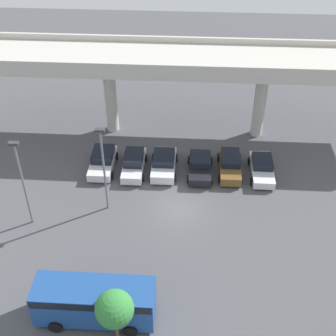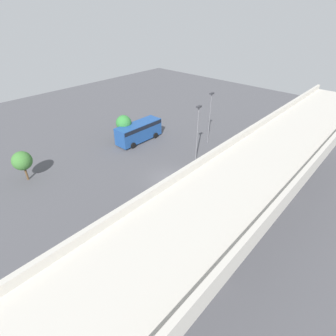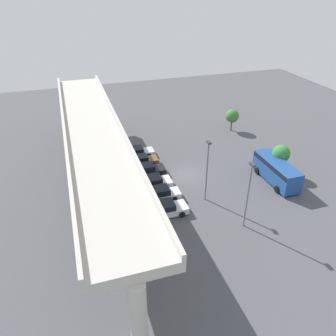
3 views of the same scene
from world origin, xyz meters
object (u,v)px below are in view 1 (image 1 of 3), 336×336
Objects in this scene: parked_car_1 at (134,163)px; parked_car_4 at (230,164)px; parked_car_0 at (103,161)px; lamp_post_mid_lot at (103,164)px; parked_car_2 at (164,163)px; shuttle_bus at (95,300)px; parked_car_5 at (262,168)px; tree_front_left at (114,309)px; parked_car_3 at (200,166)px; lamp_post_near_aisle at (22,177)px.

parked_car_4 is (8.32, 0.44, -0.03)m from parked_car_1.
parked_car_0 is 0.60× the size of lamp_post_mid_lot.
parked_car_2 is at bearing -87.19° from parked_car_4.
parked_car_4 is 17.74m from shuttle_bus.
parked_car_1 is (2.76, -0.20, 0.03)m from parked_car_0.
parked_car_1 is 1.00× the size of parked_car_5.
shuttle_bus is (-0.56, -14.89, 0.88)m from parked_car_1.
parked_car_5 is at bearing 83.87° from parked_car_4.
tree_front_left is (2.46, -11.38, -1.51)m from lamp_post_mid_lot.
parked_car_1 is 1.03× the size of parked_car_3.
parked_car_1 is 1.02× the size of parked_car_2.
parked_car_4 is 17.38m from lamp_post_near_aisle.
lamp_post_near_aisle is 1.84× the size of tree_front_left.
parked_car_4 is at bearing 28.81° from lamp_post_mid_lot.
tree_front_left is (-1.63, -16.50, 2.13)m from parked_car_2.
lamp_post_near_aisle is (-6.44, 7.98, 2.75)m from shuttle_bus.
lamp_post_near_aisle is (-15.32, -7.35, 3.66)m from parked_car_4.
lamp_post_mid_lot is at bearing -16.74° from parked_car_1.
parked_car_1 is 0.61× the size of lamp_post_mid_lot.
parked_car_2 reaches higher than parked_car_5.
lamp_post_mid_lot reaches higher than parked_car_0.
parked_car_1 is 6.33m from lamp_post_mid_lot.
parked_car_4 is at bearing 91.23° from parked_car_0.
parked_car_0 is at bearing -81.72° from shuttle_bus.
parked_car_4 is at bearing 66.33° from tree_front_left.
parked_car_2 is at bearing 51.37° from lamp_post_mid_lot.
lamp_post_near_aisle is at bearing -53.62° from parked_car_2.
parked_car_1 reaches higher than parked_car_4.
parked_car_4 is at bearing 99.14° from parked_car_3.
parked_car_3 is at bearing 34.56° from lamp_post_mid_lot.
lamp_post_near_aisle reaches higher than parked_car_2.
parked_car_0 is 17.09m from tree_front_left.
shuttle_bus reaches higher than parked_car_4.
parked_car_5 is (5.31, 0.12, -0.05)m from parked_car_3.
lamp_post_near_aisle is at bearing 130.19° from tree_front_left.
parked_car_5 is (2.73, -0.29, -0.06)m from parked_car_4.
parked_car_1 reaches higher than parked_car_5.
tree_front_left reaches higher than parked_car_0.
lamp_post_mid_lot reaches higher than parked_car_5.
parked_car_3 is 14.96m from lamp_post_near_aisle.
parked_car_1 is 5.74m from parked_car_3.
parked_car_4 is 11.78m from lamp_post_mid_lot.
shuttle_bus reaches higher than parked_car_5.
parked_car_0 is at bearing 59.19° from lamp_post_near_aisle.
shuttle_bus reaches higher than parked_car_0.
parked_car_4 is at bearing -96.13° from parked_car_5.
lamp_post_near_aisle is (-9.59, -7.07, 3.64)m from parked_car_2.
parked_car_3 is 0.59× the size of lamp_post_mid_lot.
parked_car_3 is 2.61m from parked_car_4.
parked_car_5 is 0.62× the size of shuttle_bus.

